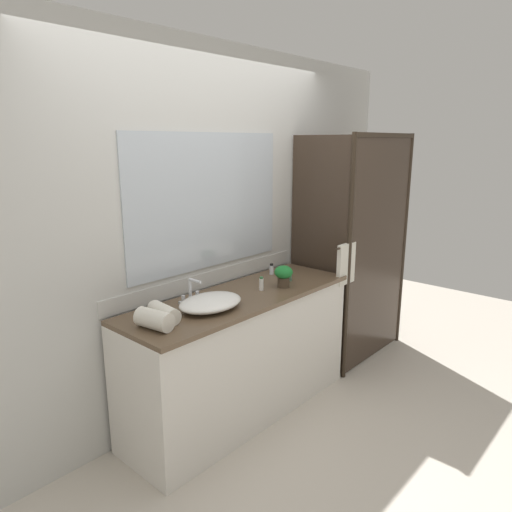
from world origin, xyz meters
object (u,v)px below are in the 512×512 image
at_px(rolled_towel_near_edge, 154,319).
at_px(rolled_towel_middle, 164,313).
at_px(sink_basin, 211,302).
at_px(amenity_bottle_conditioner, 261,284).
at_px(amenity_bottle_body_wash, 290,276).
at_px(potted_plant, 284,274).
at_px(faucet, 191,294).
at_px(amenity_bottle_lotion, 272,269).

distance_m(rolled_towel_near_edge, rolled_towel_middle, 0.12).
xyz_separation_m(sink_basin, amenity_bottle_conditioner, (0.50, 0.01, 0.01)).
bearing_deg(amenity_bottle_body_wash, amenity_bottle_conditioner, 177.56).
height_order(potted_plant, rolled_towel_near_edge, potted_plant).
bearing_deg(potted_plant, sink_basin, 174.94).
height_order(sink_basin, amenity_bottle_conditioner, amenity_bottle_conditioner).
bearing_deg(potted_plant, rolled_towel_middle, 173.82).
relative_size(faucet, amenity_bottle_lotion, 1.94).
bearing_deg(rolled_towel_middle, amenity_bottle_body_wash, -2.75).
bearing_deg(amenity_bottle_conditioner, amenity_bottle_lotion, 30.11).
relative_size(sink_basin, faucet, 2.59).
bearing_deg(amenity_bottle_lotion, rolled_towel_near_edge, -170.07).
bearing_deg(rolled_towel_near_edge, amenity_bottle_conditioner, 1.01).
distance_m(faucet, amenity_bottle_lotion, 0.86).
bearing_deg(faucet, sink_basin, -90.00).
xyz_separation_m(sink_basin, amenity_bottle_lotion, (0.86, 0.22, 0.00)).
relative_size(amenity_bottle_conditioner, rolled_towel_middle, 0.44).
bearing_deg(faucet, rolled_towel_middle, -157.01).
height_order(sink_basin, rolled_towel_near_edge, rolled_towel_near_edge).
bearing_deg(amenity_bottle_lotion, potted_plant, -125.17).
relative_size(faucet, rolled_towel_middle, 0.76).
distance_m(amenity_bottle_lotion, amenity_bottle_body_wash, 0.23).
xyz_separation_m(sink_basin, rolled_towel_near_edge, (-0.44, -0.01, 0.02)).
bearing_deg(faucet, amenity_bottle_conditioner, -19.95).
bearing_deg(amenity_bottle_conditioner, rolled_towel_near_edge, -178.99).
bearing_deg(potted_plant, amenity_bottle_conditioner, 158.51).
bearing_deg(amenity_bottle_body_wash, amenity_bottle_lotion, 78.70).
xyz_separation_m(potted_plant, amenity_bottle_lotion, (0.19, 0.28, -0.05)).
height_order(potted_plant, amenity_bottle_conditioner, potted_plant).
relative_size(potted_plant, amenity_bottle_conditioner, 1.60).
bearing_deg(amenity_bottle_body_wash, rolled_towel_near_edge, -179.87).
height_order(potted_plant, rolled_towel_middle, potted_plant).
distance_m(faucet, rolled_towel_middle, 0.36).
relative_size(amenity_bottle_body_wash, rolled_towel_near_edge, 0.34).
bearing_deg(sink_basin, faucet, 90.00).
bearing_deg(potted_plant, amenity_bottle_lotion, 54.83).
relative_size(potted_plant, rolled_towel_near_edge, 0.72).
bearing_deg(faucet, amenity_bottle_body_wash, -13.37).
bearing_deg(amenity_bottle_body_wash, sink_basin, 179.56).
distance_m(potted_plant, rolled_towel_middle, 1.00).
relative_size(sink_basin, amenity_bottle_conditioner, 4.44).
distance_m(potted_plant, amenity_bottle_conditioner, 0.19).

